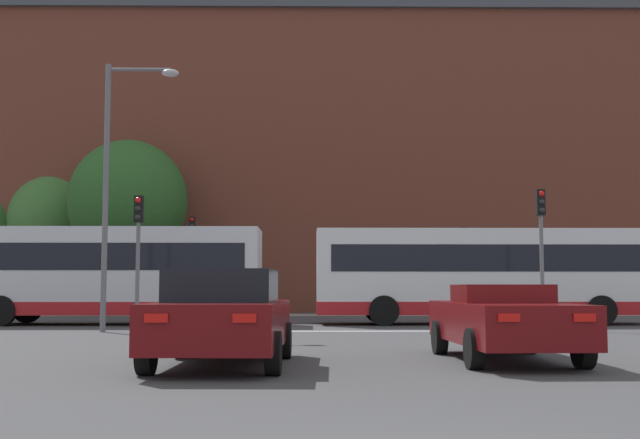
# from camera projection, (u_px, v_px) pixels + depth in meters

# --- Properties ---
(stop_line_strip) EXTENTS (9.84, 0.30, 0.01)m
(stop_line_strip) POSITION_uv_depth(u_px,v_px,m) (341.00, 331.00, 23.11)
(stop_line_strip) COLOR silver
(stop_line_strip) RESTS_ON ground_plane
(far_pavement) EXTENTS (70.93, 2.50, 0.01)m
(far_pavement) POSITION_uv_depth(u_px,v_px,m) (330.00, 315.00, 36.64)
(far_pavement) COLOR gray
(far_pavement) RESTS_ON ground_plane
(brick_civic_building) EXTENTS (40.37, 12.70, 24.35)m
(brick_civic_building) POSITION_uv_depth(u_px,v_px,m) (268.00, 158.00, 46.53)
(brick_civic_building) COLOR brown
(brick_civic_building) RESTS_ON ground_plane
(car_saloon_left) EXTENTS (2.15, 4.53, 1.55)m
(car_saloon_left) POSITION_uv_depth(u_px,v_px,m) (223.00, 317.00, 12.96)
(car_saloon_left) COLOR #600C0F
(car_saloon_left) RESTS_ON ground_plane
(car_roadster_right) EXTENTS (2.02, 4.71, 1.32)m
(car_roadster_right) POSITION_uv_depth(u_px,v_px,m) (504.00, 321.00, 13.88)
(car_roadster_right) COLOR #600C0F
(car_roadster_right) RESTS_ON ground_plane
(bus_crossing_lead) EXTENTS (11.63, 2.64, 3.24)m
(bus_crossing_lead) POSITION_uv_depth(u_px,v_px,m) (484.00, 274.00, 27.70)
(bus_crossing_lead) COLOR silver
(bus_crossing_lead) RESTS_ON ground_plane
(bus_crossing_trailing) EXTENTS (10.34, 2.74, 3.28)m
(bus_crossing_trailing) POSITION_uv_depth(u_px,v_px,m) (109.00, 273.00, 27.47)
(bus_crossing_trailing) COLOR silver
(bus_crossing_trailing) RESTS_ON ground_plane
(traffic_light_near_right) EXTENTS (0.26, 0.31, 4.26)m
(traffic_light_near_right) POSITION_uv_depth(u_px,v_px,m) (541.00, 235.00, 24.46)
(traffic_light_near_right) COLOR slate
(traffic_light_near_right) RESTS_ON ground_plane
(traffic_light_far_left) EXTENTS (0.26, 0.31, 4.47)m
(traffic_light_far_left) POSITION_uv_depth(u_px,v_px,m) (192.00, 249.00, 36.35)
(traffic_light_far_left) COLOR slate
(traffic_light_far_left) RESTS_ON ground_plane
(traffic_light_near_left) EXTENTS (0.26, 0.31, 3.99)m
(traffic_light_near_left) POSITION_uv_depth(u_px,v_px,m) (138.00, 239.00, 23.72)
(traffic_light_near_left) COLOR slate
(traffic_light_near_left) RESTS_ON ground_plane
(traffic_light_far_right) EXTENTS (0.26, 0.31, 4.00)m
(traffic_light_far_right) POSITION_uv_depth(u_px,v_px,m) (464.00, 256.00, 36.58)
(traffic_light_far_right) COLOR slate
(traffic_light_far_right) RESTS_ON ground_plane
(street_lamp_junction) EXTENTS (2.14, 0.36, 7.76)m
(street_lamp_junction) POSITION_uv_depth(u_px,v_px,m) (118.00, 168.00, 23.14)
(street_lamp_junction) COLOR slate
(street_lamp_junction) RESTS_ON ground_plane
(pedestrian_waiting) EXTENTS (0.41, 0.45, 1.58)m
(pedestrian_waiting) POSITION_uv_depth(u_px,v_px,m) (223.00, 295.00, 36.93)
(pedestrian_waiting) COLOR brown
(pedestrian_waiting) RESTS_ON ground_plane
(pedestrian_walking_east) EXTENTS (0.24, 0.41, 1.65)m
(pedestrian_walking_east) POSITION_uv_depth(u_px,v_px,m) (219.00, 294.00, 36.83)
(pedestrian_walking_east) COLOR #333851
(pedestrian_walking_east) RESTS_ON ground_plane
(pedestrian_walking_west) EXTENTS (0.28, 0.43, 1.66)m
(pedestrian_walking_west) POSITION_uv_depth(u_px,v_px,m) (273.00, 294.00, 36.75)
(pedestrian_walking_west) COLOR #333851
(pedestrian_walking_west) RESTS_ON ground_plane
(tree_by_building) EXTENTS (4.44, 4.44, 7.03)m
(tree_by_building) POSITION_uv_depth(u_px,v_px,m) (53.00, 220.00, 40.90)
(tree_by_building) COLOR #4C3823
(tree_by_building) RESTS_ON ground_plane
(tree_kerbside) EXTENTS (5.54, 5.54, 8.19)m
(tree_kerbside) POSITION_uv_depth(u_px,v_px,m) (128.00, 202.00, 37.64)
(tree_kerbside) COLOR #4C3823
(tree_kerbside) RESTS_ON ground_plane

